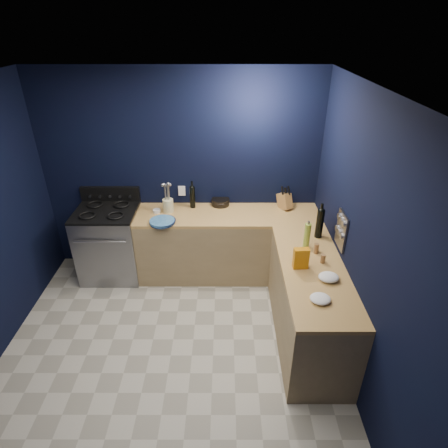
{
  "coord_description": "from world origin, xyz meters",
  "views": [
    {
      "loc": [
        0.56,
        -2.69,
        3.08
      ],
      "look_at": [
        0.55,
        1.0,
        1.0
      ],
      "focal_mm": 29.88,
      "sensor_mm": 36.0,
      "label": 1
    }
  ],
  "objects_px": {
    "gas_range": "(111,244)",
    "plate_stack": "(162,222)",
    "utensil_crock": "(168,205)",
    "knife_block": "(285,201)",
    "crouton_bag": "(301,258)"
  },
  "relations": [
    {
      "from": "utensil_crock",
      "to": "knife_block",
      "type": "distance_m",
      "value": 1.48
    },
    {
      "from": "utensil_crock",
      "to": "crouton_bag",
      "type": "bearing_deg",
      "value": -39.53
    },
    {
      "from": "plate_stack",
      "to": "knife_block",
      "type": "distance_m",
      "value": 1.57
    },
    {
      "from": "plate_stack",
      "to": "crouton_bag",
      "type": "bearing_deg",
      "value": -31.0
    },
    {
      "from": "gas_range",
      "to": "utensil_crock",
      "type": "relative_size",
      "value": 5.53
    },
    {
      "from": "plate_stack",
      "to": "crouton_bag",
      "type": "distance_m",
      "value": 1.74
    },
    {
      "from": "plate_stack",
      "to": "utensil_crock",
      "type": "bearing_deg",
      "value": 83.21
    },
    {
      "from": "plate_stack",
      "to": "utensil_crock",
      "type": "height_order",
      "value": "utensil_crock"
    },
    {
      "from": "gas_range",
      "to": "plate_stack",
      "type": "distance_m",
      "value": 0.9
    },
    {
      "from": "crouton_bag",
      "to": "plate_stack",
      "type": "bearing_deg",
      "value": 144.7
    },
    {
      "from": "crouton_bag",
      "to": "utensil_crock",
      "type": "bearing_deg",
      "value": 136.17
    },
    {
      "from": "utensil_crock",
      "to": "gas_range",
      "type": "bearing_deg",
      "value": -173.81
    },
    {
      "from": "gas_range",
      "to": "plate_stack",
      "type": "relative_size",
      "value": 3.06
    },
    {
      "from": "plate_stack",
      "to": "knife_block",
      "type": "height_order",
      "value": "knife_block"
    },
    {
      "from": "utensil_crock",
      "to": "knife_block",
      "type": "xyz_separation_m",
      "value": [
        1.48,
        0.1,
        0.02
      ]
    }
  ]
}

